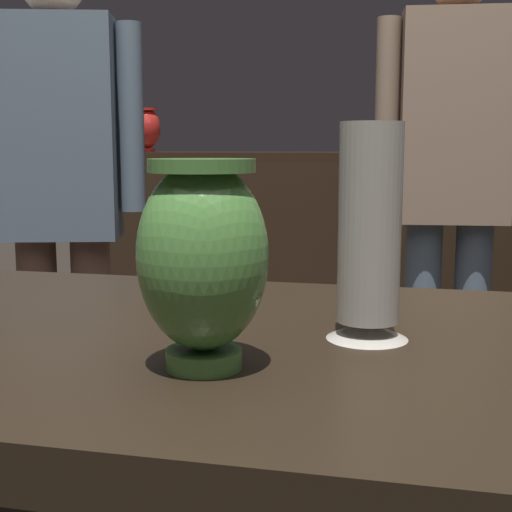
# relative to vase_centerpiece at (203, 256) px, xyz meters

# --- Properties ---
(back_display_shelf) EXTENTS (2.60, 0.40, 0.99)m
(back_display_shelf) POSITION_rel_vase_centerpiece_xyz_m (0.07, 2.32, -0.41)
(back_display_shelf) COLOR black
(back_display_shelf) RESTS_ON ground_plane
(vase_centerpiece) EXTENTS (0.12, 0.12, 0.20)m
(vase_centerpiece) POSITION_rel_vase_centerpiece_xyz_m (0.00, 0.00, 0.00)
(vase_centerpiece) COLOR #477A38
(vase_centerpiece) RESTS_ON display_plinth
(vase_tall_behind) EXTENTS (0.09, 0.09, 0.23)m
(vase_tall_behind) POSITION_rel_vase_centerpiece_xyz_m (0.14, 0.14, 0.00)
(vase_tall_behind) COLOR gray
(vase_tall_behind) RESTS_ON display_plinth
(shelf_vase_far_left) EXTENTS (0.11, 0.11, 0.19)m
(shelf_vase_far_left) POSITION_rel_vase_centerpiece_xyz_m (-0.97, 2.32, 0.18)
(shelf_vase_far_left) COLOR red
(shelf_vase_far_left) RESTS_ON back_display_shelf
(visitor_near_left) EXTENTS (0.45, 0.26, 1.53)m
(visitor_near_left) POSITION_rel_vase_centerpiece_xyz_m (-0.77, 1.17, -0.01)
(visitor_near_left) COLOR brown
(visitor_near_left) RESTS_ON ground_plane
(visitor_center_back) EXTENTS (0.47, 0.21, 1.59)m
(visitor_center_back) POSITION_rel_vase_centerpiece_xyz_m (0.29, 1.60, 0.02)
(visitor_center_back) COLOR slate
(visitor_center_back) RESTS_ON ground_plane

